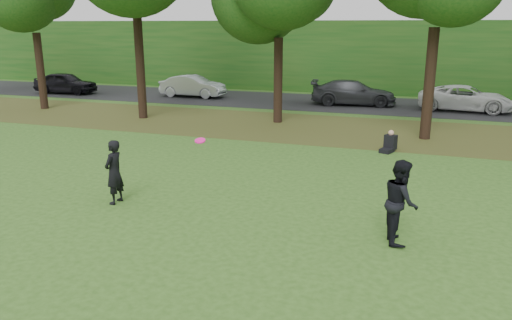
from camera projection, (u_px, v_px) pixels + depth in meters
The scene contains 9 objects.
ground at pixel (234, 240), 11.29m from camera, with size 120.00×120.00×0.00m, color #2D5119.
leaf_litter at pixel (334, 129), 23.18m from camera, with size 60.00×7.00×0.01m, color #4E411C.
street at pixel (357, 104), 30.50m from camera, with size 70.00×7.00×0.02m, color black.
far_hedge at pixel (370, 57), 35.33m from camera, with size 70.00×3.00×5.00m, color #154714.
player_left at pixel (114, 172), 13.43m from camera, with size 0.64×0.42×1.76m, color black.
player_right at pixel (401, 202), 10.99m from camera, with size 0.92×0.72×1.90m, color black.
parked_cars at pixel (315, 92), 30.45m from camera, with size 37.85×3.68×1.48m.
frisbee at pixel (200, 141), 12.42m from camera, with size 0.38×0.37×0.14m.
seated_person at pixel (389, 144), 19.09m from camera, with size 0.65×0.83×0.83m.
Camera 1 is at (3.79, -9.72, 4.72)m, focal length 35.00 mm.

